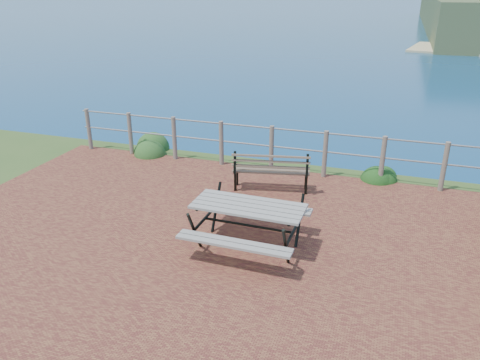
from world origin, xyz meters
name	(u,v)px	position (x,y,z in m)	size (l,w,h in m)	color
ground	(215,246)	(0.00, 0.00, 0.00)	(10.00, 7.00, 0.12)	maroon
safety_railing	(271,146)	(0.00, 3.35, 0.57)	(9.40, 0.10, 1.00)	#6B5B4C
picnic_table	(248,221)	(0.50, 0.12, 0.46)	(1.69, 1.46, 0.71)	gray
park_bench	(271,164)	(0.27, 2.34, 0.55)	(1.53, 0.66, 0.84)	brown
shrub_lip_west	(153,152)	(-3.04, 3.65, 0.00)	(0.86, 0.86, 0.63)	#1F531F
shrub_lip_east	(382,178)	(2.34, 3.70, 0.00)	(0.72, 0.72, 0.44)	#194314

